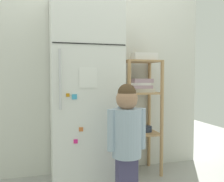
{
  "coord_description": "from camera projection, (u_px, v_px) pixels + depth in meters",
  "views": [
    {
      "loc": [
        -0.52,
        -2.35,
        1.02
      ],
      "look_at": [
        0.13,
        0.02,
        0.89
      ],
      "focal_mm": 40.18,
      "sensor_mm": 36.0,
      "label": 1
    }
  ],
  "objects": [
    {
      "name": "fruit_bin",
      "position": [
        144.0,
        57.0,
        2.65
      ],
      "size": [
        0.25,
        0.15,
        0.08
      ],
      "color": "white",
      "rests_on": "pantry_shelf_unit"
    },
    {
      "name": "refrigerator",
      "position": [
        85.0,
        89.0,
        2.4
      ],
      "size": [
        0.63,
        0.6,
        1.82
      ],
      "color": "white",
      "rests_on": "ground"
    },
    {
      "name": "child_standing",
      "position": [
        127.0,
        133.0,
        1.97
      ],
      "size": [
        0.31,
        0.23,
        0.98
      ],
      "color": "#48446A",
      "rests_on": "ground"
    },
    {
      "name": "kitchen_wall_back",
      "position": [
        92.0,
        65.0,
        2.72
      ],
      "size": [
        2.53,
        0.03,
        2.32
      ],
      "primitive_type": "cube",
      "color": "silver",
      "rests_on": "ground"
    },
    {
      "name": "ground_plane",
      "position": [
        99.0,
        182.0,
        2.46
      ],
      "size": [
        6.0,
        6.0,
        0.0
      ],
      "primitive_type": "plane",
      "color": "#999993"
    },
    {
      "name": "pantry_shelf_unit",
      "position": [
        140.0,
        103.0,
        2.67
      ],
      "size": [
        0.39,
        0.35,
        1.2
      ],
      "color": "tan",
      "rests_on": "ground"
    }
  ]
}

